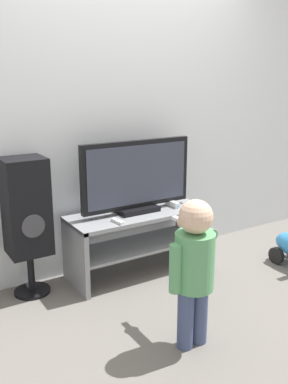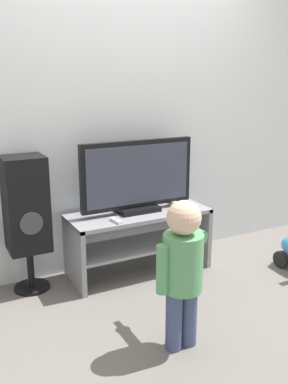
# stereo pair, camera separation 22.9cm
# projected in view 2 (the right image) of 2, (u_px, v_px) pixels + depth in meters

# --- Properties ---
(ground_plane) EXTENTS (16.00, 16.00, 0.00)m
(ground_plane) POSITION_uv_depth(u_px,v_px,m) (152.00, 282.00, 3.35)
(ground_plane) COLOR slate
(wall_back) EXTENTS (10.00, 0.06, 2.60)m
(wall_back) POSITION_uv_depth(u_px,v_px,m) (122.00, 109.00, 3.46)
(wall_back) COLOR silver
(wall_back) RESTS_ON ground_plane
(tv_stand) EXTENTS (1.14, 0.44, 0.51)m
(tv_stand) POSITION_uv_depth(u_px,v_px,m) (139.00, 232.00, 3.45)
(tv_stand) COLOR gray
(tv_stand) RESTS_ON ground_plane
(television) EXTENTS (0.95, 0.20, 0.57)m
(television) POSITION_uv_depth(u_px,v_px,m) (138.00, 177.00, 3.35)
(television) COLOR black
(television) RESTS_ON tv_stand
(game_console) EXTENTS (0.04, 0.16, 0.05)m
(game_console) POSITION_uv_depth(u_px,v_px,m) (174.00, 204.00, 3.53)
(game_console) COLOR white
(game_console) RESTS_ON tv_stand
(remote_primary) EXTENTS (0.05, 0.13, 0.03)m
(remote_primary) POSITION_uv_depth(u_px,v_px,m) (116.00, 221.00, 3.16)
(remote_primary) COLOR white
(remote_primary) RESTS_ON tv_stand
(child) EXTENTS (0.34, 0.50, 0.90)m
(child) POSITION_uv_depth(u_px,v_px,m) (182.00, 263.00, 2.43)
(child) COLOR #3F4C72
(child) RESTS_ON ground_plane
(speaker_tower) EXTENTS (0.30, 0.28, 1.02)m
(speaker_tower) POSITION_uv_depth(u_px,v_px,m) (26.00, 207.00, 3.08)
(speaker_tower) COLOR black
(speaker_tower) RESTS_ON ground_plane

